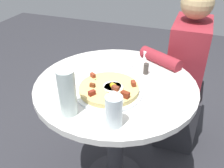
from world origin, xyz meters
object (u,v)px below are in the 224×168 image
(fork, at_px, (69,67))
(knife, at_px, (73,69))
(person_seated, at_px, (183,82))
(water_glass, at_px, (114,111))
(breakfast_pizza, at_px, (109,88))
(water_bottle, at_px, (67,93))
(pizza_plate, at_px, (108,91))
(pepper_shaker, at_px, (146,69))
(dining_table, at_px, (115,111))
(salt_shaker, at_px, (146,55))
(bread_plate, at_px, (119,64))

(fork, height_order, knife, same)
(person_seated, height_order, water_glass, person_seated)
(breakfast_pizza, relative_size, water_bottle, 1.39)
(water_glass, bearing_deg, breakfast_pizza, 26.04)
(water_bottle, bearing_deg, breakfast_pizza, -27.57)
(pizza_plate, xyz_separation_m, pepper_shaker, (0.24, -0.12, 0.02))
(dining_table, distance_m, pizza_plate, 0.21)
(person_seated, xyz_separation_m, water_glass, (-0.82, 0.21, 0.30))
(person_seated, height_order, breakfast_pizza, person_seated)
(salt_shaker, bearing_deg, knife, 128.27)
(pepper_shaker, bearing_deg, person_seated, -25.88)
(pizza_plate, relative_size, salt_shaker, 6.21)
(breakfast_pizza, bearing_deg, knife, 60.97)
(pizza_plate, bearing_deg, knife, 60.98)
(pepper_shaker, bearing_deg, fork, 100.73)
(pizza_plate, bearing_deg, water_bottle, 153.43)
(dining_table, height_order, pizza_plate, pizza_plate)
(water_glass, height_order, pepper_shaker, water_glass)
(dining_table, relative_size, knife, 4.52)
(person_seated, distance_m, breakfast_pizza, 0.74)
(breakfast_pizza, bearing_deg, person_seated, -26.21)
(water_glass, bearing_deg, fork, 47.40)
(pizza_plate, xyz_separation_m, water_bottle, (-0.20, 0.10, 0.09))
(bread_plate, height_order, pepper_shaker, pepper_shaker)
(knife, bearing_deg, person_seated, 155.38)
(person_seated, relative_size, bread_plate, 7.43)
(water_glass, distance_m, salt_shaker, 0.61)
(dining_table, height_order, pepper_shaker, pepper_shaker)
(dining_table, distance_m, water_bottle, 0.42)
(pizza_plate, distance_m, pepper_shaker, 0.27)
(dining_table, xyz_separation_m, pepper_shaker, (0.14, -0.12, 0.21))
(person_seated, distance_m, pizza_plate, 0.74)
(bread_plate, relative_size, water_glass, 1.16)
(bread_plate, bearing_deg, person_seated, -45.62)
(salt_shaker, bearing_deg, fork, 124.16)
(water_glass, distance_m, water_bottle, 0.20)
(knife, xyz_separation_m, salt_shaker, (0.27, -0.34, 0.02))
(dining_table, relative_size, water_glass, 6.20)
(person_seated, bearing_deg, pepper_shaker, 154.12)
(dining_table, bearing_deg, bread_plate, 12.88)
(fork, bearing_deg, bread_plate, 141.13)
(knife, relative_size, water_bottle, 0.89)
(pizza_plate, xyz_separation_m, water_glass, (-0.20, -0.10, 0.06))
(knife, bearing_deg, dining_table, 104.96)
(bread_plate, relative_size, salt_shaker, 3.00)
(pizza_plate, height_order, fork, pizza_plate)
(dining_table, bearing_deg, pizza_plate, 177.21)
(breakfast_pizza, bearing_deg, bread_plate, 8.28)
(person_seated, relative_size, water_bottle, 5.64)
(water_bottle, bearing_deg, knife, 25.21)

